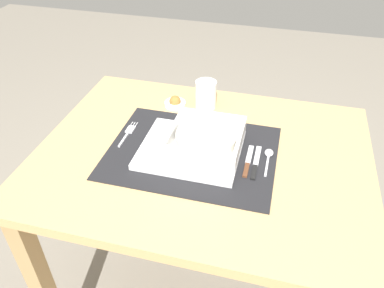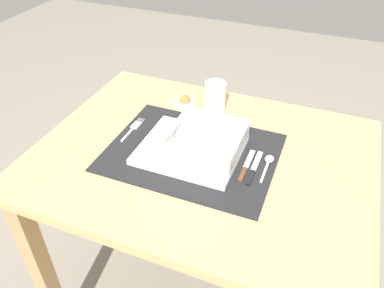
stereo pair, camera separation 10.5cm
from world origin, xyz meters
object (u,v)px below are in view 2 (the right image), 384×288
at_px(fork, 134,128).
at_px(bread_knife, 246,167).
at_px(spoon, 268,162).
at_px(porridge_bowl, 206,141).
at_px(drinking_glass, 215,97).
at_px(butter_knife, 253,170).
at_px(condiment_saucer, 185,102).
at_px(dining_table, 202,182).

height_order(fork, bread_knife, bread_knife).
bearing_deg(bread_knife, spoon, 45.53).
bearing_deg(porridge_bowl, drinking_glass, 103.06).
relative_size(bread_knife, drinking_glass, 1.47).
height_order(spoon, butter_knife, spoon).
distance_m(porridge_bowl, condiment_saucer, 0.27).
xyz_separation_m(porridge_bowl, butter_knife, (0.14, -0.03, -0.04)).
relative_size(butter_knife, bread_knife, 1.05).
height_order(butter_knife, condiment_saucer, condiment_saucer).
relative_size(dining_table, drinking_glass, 10.11).
xyz_separation_m(dining_table, fork, (-0.23, 0.03, 0.12)).
distance_m(dining_table, fork, 0.26).
bearing_deg(butter_knife, condiment_saucer, 139.89).
distance_m(dining_table, condiment_saucer, 0.29).
bearing_deg(porridge_bowl, condiment_saucer, 125.47).
bearing_deg(drinking_glass, bread_knife, -55.63).
bearing_deg(condiment_saucer, butter_knife, -39.23).
bearing_deg(dining_table, butter_knife, -8.21).
relative_size(dining_table, condiment_saucer, 13.19).
xyz_separation_m(fork, spoon, (0.41, -0.01, 0.00)).
bearing_deg(spoon, dining_table, -170.59).
xyz_separation_m(spoon, condiment_saucer, (-0.33, 0.20, 0.00)).
xyz_separation_m(butter_knife, drinking_glass, (-0.20, 0.26, 0.03)).
relative_size(butter_knife, condiment_saucer, 2.00).
height_order(dining_table, bread_knife, bread_knife).
distance_m(spoon, drinking_glass, 0.31).
distance_m(porridge_bowl, bread_knife, 0.13).
bearing_deg(spoon, bread_knife, -137.62).
height_order(butter_knife, bread_knife, same).
bearing_deg(butter_knife, dining_table, 170.92).
relative_size(porridge_bowl, fork, 1.53).
bearing_deg(condiment_saucer, dining_table, -56.49).
height_order(spoon, bread_knife, spoon).
bearing_deg(dining_table, bread_knife, -8.84).
xyz_separation_m(dining_table, porridge_bowl, (0.01, 0.01, 0.15)).
bearing_deg(bread_knife, drinking_glass, 129.67).
bearing_deg(butter_knife, bread_knife, 174.78).
distance_m(fork, butter_knife, 0.39).
bearing_deg(fork, porridge_bowl, -2.64).
relative_size(dining_table, butter_knife, 6.58).
xyz_separation_m(bread_knife, drinking_glass, (-0.18, 0.26, 0.03)).
xyz_separation_m(spoon, bread_knife, (-0.05, -0.04, -0.00)).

